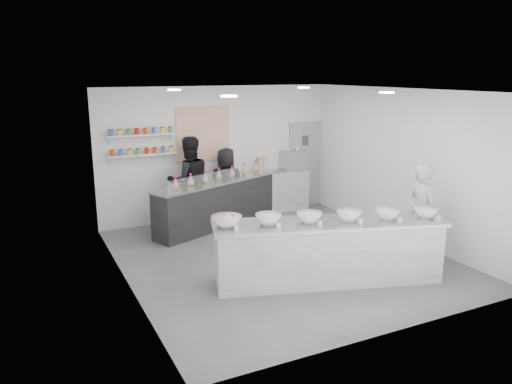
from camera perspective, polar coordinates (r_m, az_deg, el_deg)
floor at (r=9.22m, az=2.78°, el=-7.47°), size 6.00×6.00×0.00m
ceiling at (r=8.60m, az=3.01°, el=11.51°), size 6.00×6.00×0.00m
back_wall at (r=11.46m, az=-4.39°, el=4.50°), size 5.50×0.00×5.50m
left_wall at (r=7.87m, az=-14.94°, el=-0.19°), size 0.00×6.00×6.00m
right_wall at (r=10.38m, az=16.33°, el=3.01°), size 0.00×6.00×6.00m
back_door at (r=12.53m, az=5.53°, el=3.17°), size 0.88×0.04×2.10m
pattern_panel at (r=11.25m, az=-6.05°, el=6.60°), size 1.25×0.03×1.20m
jar_shelf_lower at (r=10.83m, az=-12.85°, el=4.19°), size 1.45×0.22×0.04m
jar_shelf_upper at (r=10.77m, az=-12.97°, el=6.40°), size 1.45×0.22×0.04m
preserve_jars at (r=10.77m, az=-12.90°, el=5.65°), size 1.45×0.10×0.56m
downlight_0 at (r=7.09m, az=-3.09°, el=10.89°), size 0.24×0.24×0.02m
downlight_1 at (r=8.58m, az=14.72°, el=10.95°), size 0.24×0.24×0.02m
downlight_2 at (r=9.53m, az=-9.34°, el=11.45°), size 0.24×0.24×0.02m
downlight_3 at (r=10.69m, az=5.48°, el=11.79°), size 0.24×0.24×0.02m
prep_counter at (r=8.13m, az=8.22°, el=-6.76°), size 3.77×1.89×1.01m
back_bar at (r=10.91m, az=-4.20°, el=-1.27°), size 3.30×1.83×1.03m
sneeze_guard at (r=10.56m, az=-3.16°, el=1.89°), size 3.03×1.26×0.28m
espresso_ledge at (r=12.11m, az=2.91°, el=0.20°), size 1.35×0.43×1.00m
espresso_machine at (r=12.12m, az=4.24°, el=3.66°), size 0.57×0.39×0.43m
cup_stacks at (r=11.72m, az=0.59°, el=3.18°), size 0.24×0.24×0.36m
prep_bowls at (r=7.95m, az=8.36°, el=-2.80°), size 3.65×1.57×0.16m
label_cards at (r=7.66m, az=11.43°, el=-3.92°), size 3.31×0.04×0.07m
cookie_bags at (r=10.76m, az=-4.26°, el=2.05°), size 2.40×1.10×0.26m
woman_prep at (r=9.29m, az=18.50°, el=-2.25°), size 0.48×0.68×1.77m
staff_left at (r=10.91m, az=-7.63°, el=1.19°), size 1.02×0.83×1.97m
staff_right at (r=11.24m, az=-3.40°, el=0.86°), size 0.96×0.81×1.67m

